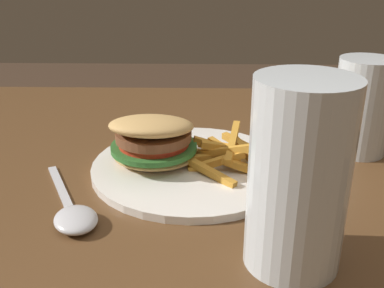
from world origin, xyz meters
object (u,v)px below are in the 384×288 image
object	(u,v)px
meal_plate_near	(176,154)
beer_glass	(298,179)
juice_glass	(362,111)
spoon	(74,217)

from	to	relation	value
meal_plate_near	beer_glass	distance (m)	0.23
juice_glass	spoon	size ratio (longest dim) A/B	1.22
juice_glass	spoon	xyz separation A→B (m)	(0.36, 0.20, -0.05)
meal_plate_near	juice_glass	xyz separation A→B (m)	(-0.26, -0.07, 0.04)
juice_glass	meal_plate_near	bearing A→B (deg)	14.87
beer_glass	spoon	distance (m)	0.24
beer_glass	spoon	world-z (taller)	beer_glass
beer_glass	juice_glass	bearing A→B (deg)	-118.84
meal_plate_near	beer_glass	world-z (taller)	beer_glass
juice_glass	spoon	distance (m)	0.42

